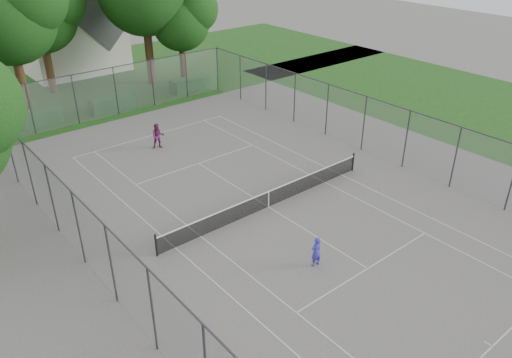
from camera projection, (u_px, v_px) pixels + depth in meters
ground at (268, 207)px, 25.29m from camera, size 120.00×120.00×0.00m
grass_far at (72, 85)px, 42.99m from camera, size 60.00×20.00×0.00m
grass_right at (490, 110)px, 37.57m from camera, size 16.00×40.00×0.00m
court_markings at (268, 207)px, 25.29m from camera, size 11.03×23.83×0.01m
tennis_net at (269, 198)px, 25.05m from camera, size 12.87×0.10×1.10m
perimeter_fence at (269, 176)px, 24.43m from camera, size 18.08×34.08×3.52m
tree_far_left at (7, 8)px, 33.47m from camera, size 7.59×6.93×10.91m
tree_far_midleft at (39, 9)px, 38.22m from camera, size 6.70×6.12×9.64m
tree_far_right at (181, 16)px, 41.19m from camera, size 5.63×5.14×8.10m
hedge_left at (32, 119)px, 34.55m from camera, size 4.06×1.22×1.02m
hedge_mid at (113, 104)px, 37.30m from camera, size 3.35×0.96×1.05m
hedge_right at (191, 84)px, 41.55m from camera, size 3.39×1.24×1.02m
house at (70, 25)px, 44.93m from camera, size 8.37×6.49×10.42m
girl_player at (316, 252)px, 20.83m from camera, size 0.53×0.36×1.40m
woman_player at (158, 136)px, 31.21m from camera, size 0.98×0.89×1.63m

